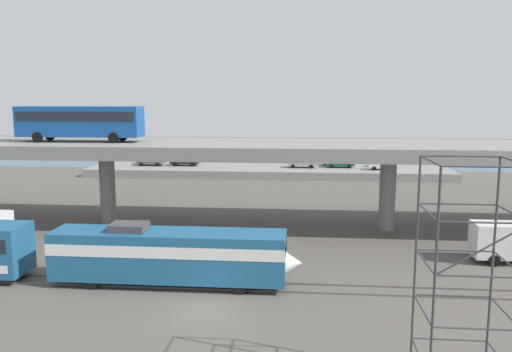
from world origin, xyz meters
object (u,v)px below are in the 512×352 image
parked_car_5 (151,161)px  parked_car_4 (151,159)px  parked_car_0 (382,165)px  parked_car_7 (185,161)px  parked_car_6 (335,161)px  parked_car_1 (384,162)px  train_locomotive (180,253)px  scaffolding_tower (466,279)px  parked_car_2 (340,163)px  parked_car_3 (302,163)px  transit_bus_on_overpass (80,120)px

parked_car_5 → parked_car_4: bearing=-75.7°
parked_car_0 → parked_car_7: size_ratio=0.89×
parked_car_0 → parked_car_6: 8.38m
parked_car_1 → parked_car_7: bearing=-177.3°
train_locomotive → parked_car_5: 52.84m
scaffolding_tower → parked_car_4: scaffolding_tower is taller
parked_car_2 → parked_car_3: bearing=6.6°
train_locomotive → parked_car_6: train_locomotive is taller
parked_car_0 → parked_car_5: bearing=-2.5°
transit_bus_on_overpass → parked_car_0: 47.94m
parked_car_4 → parked_car_5: (0.60, -2.36, -0.00)m
transit_bus_on_overpass → parked_car_0: bearing=-135.8°
parked_car_0 → parked_car_3: same height
parked_car_4 → parked_car_6: size_ratio=1.03×
parked_car_6 → parked_car_7: same height
parked_car_5 → parked_car_7: bearing=-176.2°
transit_bus_on_overpass → parked_car_0: transit_bus_on_overpass is taller
train_locomotive → parked_car_2: 52.46m
train_locomotive → parked_car_7: 51.67m
train_locomotive → parked_car_3: train_locomotive is taller
parked_car_2 → parked_car_4: (-31.70, 1.91, -0.00)m
parked_car_4 → parked_car_7: bearing=162.3°
parked_car_0 → parked_car_3: (-12.47, 1.39, 0.00)m
parked_car_0 → parked_car_5: 37.45m
parked_car_4 → parked_car_7: 6.55m
transit_bus_on_overpass → parked_car_1: size_ratio=2.84×
transit_bus_on_overpass → parked_car_6: (26.82, 37.43, -8.29)m
scaffolding_tower → parked_car_7: 67.99m
parked_car_1 → parked_car_6: same height
parked_car_4 → parked_car_7: size_ratio=1.01×
parked_car_0 → parked_car_5: (-37.41, 1.65, 0.00)m
parked_car_3 → parked_car_7: 19.32m
scaffolding_tower → parked_car_2: scaffolding_tower is taller
transit_bus_on_overpass → parked_car_5: (-3.54, 34.55, -8.29)m
parked_car_4 → parked_car_7: (6.24, -1.99, 0.00)m
train_locomotive → parked_car_7: bearing=102.6°
parked_car_2 → parked_car_0: bearing=161.6°
parked_car_6 → parked_car_4: bearing=0.9°
parked_car_2 → parked_car_4: bearing=-3.5°
parked_car_3 → parked_car_7: size_ratio=1.01×
train_locomotive → parked_car_5: bearing=108.7°
scaffolding_tower → parked_car_3: 62.61m
transit_bus_on_overpass → parked_car_7: size_ratio=2.61×
parked_car_7 → parked_car_1: bearing=-177.3°
parked_car_5 → parked_car_0: bearing=177.5°
transit_bus_on_overpass → parked_car_1: 51.02m
parked_car_0 → parked_car_1: size_ratio=0.97×
transit_bus_on_overpass → parked_car_4: 38.06m
parked_car_5 → parked_car_6: same height
parked_car_6 → parked_car_7: (-24.73, -2.50, 0.00)m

